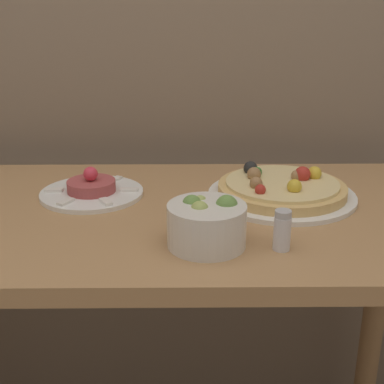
{
  "coord_description": "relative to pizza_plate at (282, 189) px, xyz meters",
  "views": [
    {
      "loc": [
        0.06,
        -0.7,
        1.2
      ],
      "look_at": [
        0.07,
        0.31,
        0.83
      ],
      "focal_mm": 50.0,
      "sensor_mm": 36.0,
      "label": 1
    }
  ],
  "objects": [
    {
      "name": "salt_shaker",
      "position": [
        -0.04,
        -0.25,
        0.02
      ],
      "size": [
        0.03,
        0.03,
        0.07
      ],
      "color": "silver",
      "rests_on": "dining_table"
    },
    {
      "name": "small_bowl",
      "position": [
        -0.17,
        -0.23,
        0.02
      ],
      "size": [
        0.14,
        0.14,
        0.09
      ],
      "color": "silver",
      "rests_on": "dining_table"
    },
    {
      "name": "dining_table",
      "position": [
        -0.27,
        -0.07,
        -0.15
      ],
      "size": [
        1.28,
        0.63,
        0.79
      ],
      "color": "#AD7F51",
      "rests_on": "ground_plane"
    },
    {
      "name": "pizza_plate",
      "position": [
        0.0,
        0.0,
        0.0
      ],
      "size": [
        0.32,
        0.32,
        0.06
      ],
      "color": "white",
      "rests_on": "dining_table"
    },
    {
      "name": "tartare_plate",
      "position": [
        -0.41,
        0.02,
        -0.01
      ],
      "size": [
        0.22,
        0.22,
        0.07
      ],
      "color": "white",
      "rests_on": "dining_table"
    }
  ]
}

